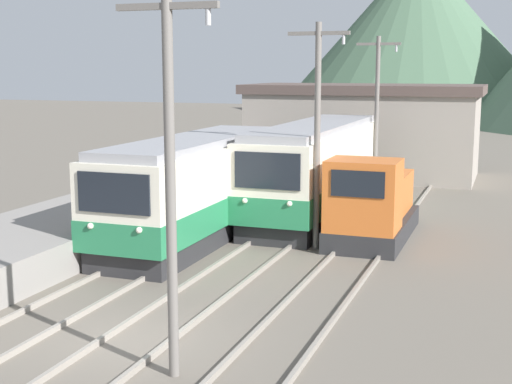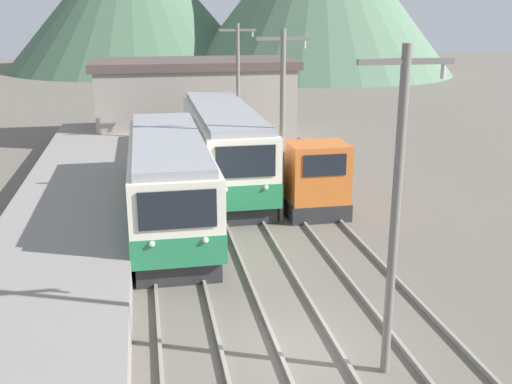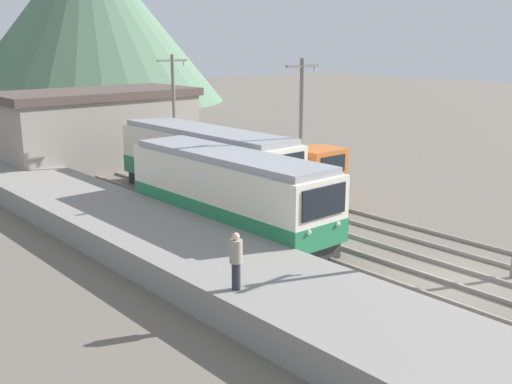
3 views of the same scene
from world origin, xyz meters
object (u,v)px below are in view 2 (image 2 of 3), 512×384
at_px(commuter_train_left, 169,186).
at_px(catenary_mast_near, 396,206).
at_px(shunting_locomotive, 306,177).
at_px(catenary_mast_mid, 282,121).
at_px(commuter_train_center, 224,150).
at_px(catenary_mast_far, 238,87).

relative_size(commuter_train_left, catenary_mast_near, 1.50).
bearing_deg(shunting_locomotive, catenary_mast_mid, -128.06).
relative_size(commuter_train_left, commuter_train_center, 0.90).
height_order(commuter_train_center, catenary_mast_near, catenary_mast_near).
xyz_separation_m(commuter_train_left, catenary_mast_far, (4.31, 10.46, 2.32)).
relative_size(commuter_train_left, shunting_locomotive, 1.86).
height_order(commuter_train_left, commuter_train_center, commuter_train_center).
xyz_separation_m(catenary_mast_near, catenary_mast_mid, (0.00, 10.47, 0.00)).
height_order(commuter_train_left, shunting_locomotive, commuter_train_left).
relative_size(shunting_locomotive, catenary_mast_mid, 0.80).
distance_m(shunting_locomotive, catenary_mast_far, 9.12).
bearing_deg(catenary_mast_far, commuter_train_center, -106.71).
bearing_deg(catenary_mast_near, catenary_mast_far, 90.00).
bearing_deg(catenary_mast_near, shunting_locomotive, 83.12).
relative_size(shunting_locomotive, catenary_mast_far, 0.80).
bearing_deg(commuter_train_left, catenary_mast_mid, -0.13).
bearing_deg(catenary_mast_mid, catenary_mast_far, 90.00).
relative_size(commuter_train_left, catenary_mast_far, 1.50).
height_order(catenary_mast_mid, catenary_mast_far, same).
bearing_deg(catenary_mast_near, catenary_mast_mid, 90.00).
xyz_separation_m(catenary_mast_mid, catenary_mast_far, (0.00, 10.47, 0.00)).
xyz_separation_m(commuter_train_center, shunting_locomotive, (3.00, -3.54, -0.51)).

